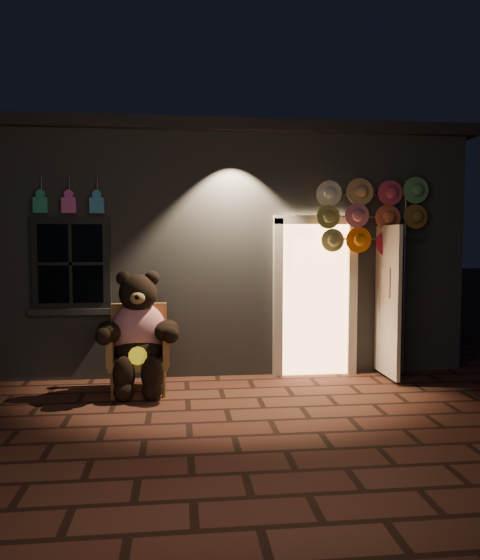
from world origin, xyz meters
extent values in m
plane|color=#522C1F|center=(0.00, 0.00, 0.00)|extent=(60.00, 60.00, 0.00)
cube|color=slate|center=(0.00, 4.00, 1.65)|extent=(7.00, 5.00, 3.30)
cube|color=black|center=(0.00, 4.00, 3.38)|extent=(7.30, 5.30, 0.16)
cube|color=black|center=(-1.90, 1.46, 1.55)|extent=(1.00, 0.10, 1.20)
cube|color=black|center=(-1.90, 1.43, 1.55)|extent=(0.82, 0.06, 1.02)
cube|color=slate|center=(-1.90, 1.46, 0.92)|extent=(1.10, 0.14, 0.08)
cube|color=#EBA86A|center=(1.35, 1.48, 1.05)|extent=(0.92, 0.10, 2.10)
cube|color=beige|center=(0.83, 1.44, 1.05)|extent=(0.12, 0.12, 2.20)
cube|color=beige|center=(1.87, 1.44, 1.05)|extent=(0.12, 0.12, 2.20)
cube|color=beige|center=(1.35, 1.44, 2.13)|extent=(1.16, 0.12, 0.12)
cube|color=beige|center=(2.25, 1.10, 1.05)|extent=(0.05, 0.80, 2.00)
cube|color=#289469|center=(-2.25, 1.38, 2.30)|extent=(0.18, 0.07, 0.20)
cylinder|color=#59595E|center=(-2.25, 1.44, 2.55)|extent=(0.02, 0.02, 0.25)
cube|color=#C250A6|center=(-1.90, 1.38, 2.30)|extent=(0.18, 0.07, 0.20)
cylinder|color=#59595E|center=(-1.90, 1.44, 2.55)|extent=(0.02, 0.02, 0.25)
cube|color=teal|center=(-1.55, 1.38, 2.30)|extent=(0.18, 0.07, 0.20)
cylinder|color=#59595E|center=(-1.55, 1.44, 2.55)|extent=(0.02, 0.02, 0.25)
cube|color=olive|center=(-1.00, 0.82, 0.37)|extent=(0.72, 0.67, 0.10)
cube|color=olive|center=(-1.01, 1.11, 0.71)|extent=(0.69, 0.11, 0.69)
cube|color=olive|center=(-1.32, 0.78, 0.56)|extent=(0.10, 0.60, 0.39)
cube|color=olive|center=(-0.67, 0.81, 0.56)|extent=(0.10, 0.60, 0.39)
cylinder|color=olive|center=(-1.28, 0.53, 0.16)|extent=(0.05, 0.05, 0.32)
cylinder|color=olive|center=(-0.69, 0.55, 0.16)|extent=(0.05, 0.05, 0.32)
cylinder|color=olive|center=(-1.31, 1.08, 0.16)|extent=(0.05, 0.05, 0.32)
cylinder|color=olive|center=(-0.72, 1.10, 0.16)|extent=(0.05, 0.05, 0.32)
ellipsoid|color=red|center=(-1.00, 0.87, 0.74)|extent=(0.70, 0.57, 0.71)
ellipsoid|color=black|center=(-1.00, 0.79, 0.53)|extent=(0.58, 0.50, 0.34)
sphere|color=black|center=(-1.00, 0.82, 1.21)|extent=(0.48, 0.48, 0.46)
sphere|color=black|center=(-1.17, 0.84, 1.39)|extent=(0.18, 0.18, 0.18)
sphere|color=black|center=(-0.83, 0.85, 1.39)|extent=(0.18, 0.18, 0.18)
ellipsoid|color=#9C7F47|center=(-0.99, 0.61, 1.17)|extent=(0.18, 0.13, 0.14)
ellipsoid|color=black|center=(-1.33, 0.63, 0.77)|extent=(0.42, 0.53, 0.26)
ellipsoid|color=black|center=(-0.66, 0.66, 0.77)|extent=(0.39, 0.52, 0.26)
ellipsoid|color=black|center=(-1.15, 0.48, 0.30)|extent=(0.26, 0.26, 0.44)
ellipsoid|color=black|center=(-0.83, 0.49, 0.30)|extent=(0.26, 0.26, 0.44)
sphere|color=black|center=(-1.15, 0.42, 0.12)|extent=(0.24, 0.24, 0.24)
sphere|color=black|center=(-0.83, 0.43, 0.12)|extent=(0.24, 0.24, 0.24)
cylinder|color=yellow|center=(-0.99, 0.49, 0.51)|extent=(0.22, 0.10, 0.21)
cylinder|color=#59595E|center=(2.59, 1.38, 1.33)|extent=(0.04, 0.04, 2.66)
cylinder|color=#59595E|center=(2.30, 1.36, 2.47)|extent=(1.18, 0.03, 0.03)
cylinder|color=#59595E|center=(2.30, 1.36, 2.17)|extent=(1.18, 0.03, 0.03)
cylinder|color=#59595E|center=(2.30, 1.36, 1.87)|extent=(1.18, 0.03, 0.03)
cylinder|color=#EBE8C6|center=(1.50, 1.30, 2.52)|extent=(0.34, 0.11, 0.34)
cylinder|color=tan|center=(1.89, 1.27, 2.52)|extent=(0.34, 0.11, 0.34)
cylinder|color=#C53E54|center=(2.29, 1.24, 2.52)|extent=(0.34, 0.11, 0.34)
cylinder|color=#599F5E|center=(2.68, 1.30, 2.52)|extent=(0.34, 0.11, 0.34)
cylinder|color=#9D9F4D|center=(1.50, 1.27, 2.17)|extent=(0.34, 0.11, 0.34)
cylinder|color=#CD6C7C|center=(1.89, 1.24, 2.17)|extent=(0.34, 0.11, 0.34)
cylinder|color=#D0653D|center=(2.29, 1.30, 2.17)|extent=(0.34, 0.11, 0.34)
cylinder|color=brown|center=(2.68, 1.27, 2.17)|extent=(0.34, 0.11, 0.34)
cylinder|color=#D0C063|center=(1.50, 1.24, 1.82)|extent=(0.34, 0.11, 0.34)
cylinder|color=#CF680F|center=(1.89, 1.30, 1.82)|extent=(0.34, 0.11, 0.34)
cylinder|color=#B31934|center=(2.29, 1.27, 1.82)|extent=(0.34, 0.11, 0.34)
camera|label=1|loc=(-0.50, -5.84, 1.83)|focal=35.00mm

